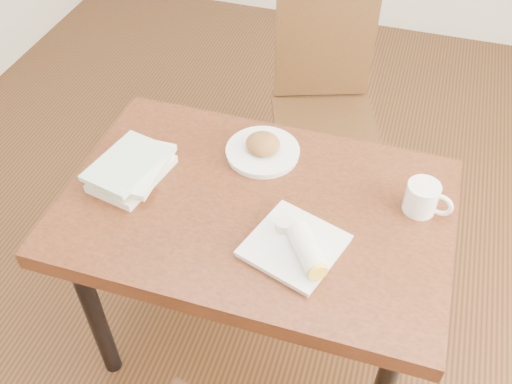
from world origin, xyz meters
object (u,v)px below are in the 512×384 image
(table, at_px, (256,224))
(plate_burrito, at_px, (298,247))
(coffee_mug, at_px, (423,198))
(chair_far, at_px, (324,99))
(plate_scone, at_px, (263,149))
(book_stack, at_px, (132,169))

(table, bearing_deg, plate_burrito, -40.56)
(coffee_mug, distance_m, plate_burrito, 0.40)
(chair_far, xyz_separation_m, coffee_mug, (0.43, -0.72, 0.25))
(table, relative_size, plate_scone, 4.82)
(plate_scone, relative_size, book_stack, 0.85)
(table, xyz_separation_m, plate_scone, (-0.04, 0.21, 0.11))
(plate_scone, bearing_deg, plate_burrito, -59.70)
(chair_far, bearing_deg, coffee_mug, -59.25)
(table, xyz_separation_m, plate_burrito, (0.16, -0.14, 0.12))
(plate_burrito, bearing_deg, coffee_mug, 40.82)
(coffee_mug, bearing_deg, chair_far, 120.75)
(plate_scone, height_order, coffee_mug, coffee_mug)
(plate_scone, relative_size, coffee_mug, 1.70)
(chair_far, bearing_deg, plate_burrito, -82.64)
(chair_far, height_order, book_stack, chair_far)
(table, relative_size, coffee_mug, 8.18)
(chair_far, relative_size, plate_burrito, 3.21)
(plate_scone, bearing_deg, coffee_mug, -10.49)
(table, xyz_separation_m, book_stack, (-0.39, -0.00, 0.12))
(plate_burrito, distance_m, book_stack, 0.57)
(coffee_mug, bearing_deg, plate_scone, 169.51)
(plate_scone, bearing_deg, book_stack, -148.40)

